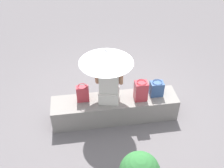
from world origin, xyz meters
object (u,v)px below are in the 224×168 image
at_px(handbag_black, 157,89).
at_px(tote_bag_canvas, 83,93).
at_px(person_seated, 109,83).
at_px(parasol, 106,57).
at_px(shoulder_bag_spare, 141,91).

bearing_deg(handbag_black, tote_bag_canvas, 178.62).
xyz_separation_m(person_seated, handbag_black, (0.85, 0.03, -0.25)).
relative_size(person_seated, parasol, 0.90).
bearing_deg(handbag_black, shoulder_bag_spare, -167.13).
xyz_separation_m(person_seated, tote_bag_canvas, (-0.45, 0.06, -0.23)).
bearing_deg(tote_bag_canvas, person_seated, -7.38).
distance_m(person_seated, handbag_black, 0.89).
xyz_separation_m(tote_bag_canvas, shoulder_bag_spare, (1.00, -0.10, 0.02)).
distance_m(person_seated, tote_bag_canvas, 0.51).
distance_m(handbag_black, shoulder_bag_spare, 0.31).
bearing_deg(person_seated, shoulder_bag_spare, -4.45).
bearing_deg(tote_bag_canvas, parasol, -2.57).
height_order(parasol, shoulder_bag_spare, parasol).
relative_size(person_seated, handbag_black, 3.08).
bearing_deg(parasol, person_seated, -47.92).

